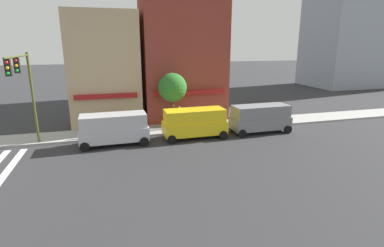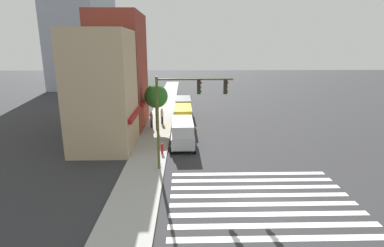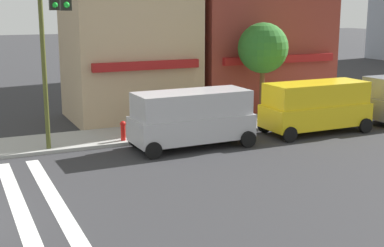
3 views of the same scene
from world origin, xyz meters
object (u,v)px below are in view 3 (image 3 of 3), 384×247
(pedestrian_white_shirt, at_px, (307,100))
(traffic_signal, at_px, (50,30))
(van_silver, at_px, (192,117))
(street_tree, at_px, (263,48))
(fire_hydrant, at_px, (123,130))
(pedestrian_grey_coat, at_px, (267,99))
(van_yellow, at_px, (316,105))

(pedestrian_white_shirt, bearing_deg, traffic_signal, 145.65)
(traffic_signal, height_order, van_silver, traffic_signal)
(pedestrian_white_shirt, xyz_separation_m, street_tree, (-2.49, 0.38, 2.64))
(pedestrian_white_shirt, relative_size, fire_hydrant, 2.10)
(pedestrian_grey_coat, distance_m, street_tree, 2.81)
(van_silver, distance_m, street_tree, 6.28)
(van_yellow, xyz_separation_m, pedestrian_white_shirt, (1.32, 2.42, -0.21))
(fire_hydrant, bearing_deg, pedestrian_white_shirt, 4.10)
(traffic_signal, distance_m, street_tree, 11.09)
(pedestrian_white_shirt, bearing_deg, van_yellow, -164.02)
(traffic_signal, xyz_separation_m, pedestrian_grey_coat, (11.33, 3.59, -3.84))
(pedestrian_white_shirt, bearing_deg, street_tree, 125.82)
(van_yellow, distance_m, fire_hydrant, 8.87)
(van_silver, distance_m, pedestrian_grey_coat, 6.74)
(traffic_signal, bearing_deg, pedestrian_white_shirt, 11.09)
(traffic_signal, distance_m, pedestrian_grey_coat, 12.49)
(fire_hydrant, bearing_deg, van_silver, -34.93)
(van_yellow, bearing_deg, traffic_signal, -179.74)
(pedestrian_grey_coat, bearing_deg, fire_hydrant, -163.01)
(van_yellow, xyz_separation_m, street_tree, (-1.17, 2.80, 2.43))
(van_silver, bearing_deg, pedestrian_white_shirt, 16.58)
(street_tree, bearing_deg, pedestrian_white_shirt, -8.74)
(van_yellow, bearing_deg, street_tree, 112.25)
(traffic_signal, height_order, pedestrian_white_shirt, traffic_signal)
(van_silver, height_order, fire_hydrant, van_silver)
(pedestrian_grey_coat, height_order, street_tree, street_tree)
(traffic_signal, relative_size, pedestrian_grey_coat, 3.84)
(pedestrian_grey_coat, height_order, fire_hydrant, pedestrian_grey_coat)
(traffic_signal, xyz_separation_m, van_silver, (5.54, 0.15, -3.63))
(traffic_signal, height_order, fire_hydrant, traffic_signal)
(van_yellow, relative_size, pedestrian_grey_coat, 2.83)
(van_yellow, bearing_deg, fire_hydrant, 168.44)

